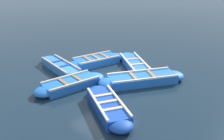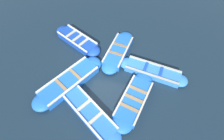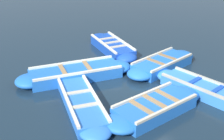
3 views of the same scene
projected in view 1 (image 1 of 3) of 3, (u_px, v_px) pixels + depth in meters
ground_plane at (103, 78)px, 12.12m from camera, size 120.00×120.00×0.00m
boat_centre at (135, 64)px, 13.32m from camera, size 3.46×2.64×0.36m
boat_near_quay at (108, 106)px, 9.32m from camera, size 3.33×2.21×0.43m
boat_drifting at (71, 84)px, 11.09m from camera, size 1.36×3.34×0.41m
boat_outer_left at (142, 79)px, 11.53m from camera, size 2.82×3.89×0.43m
boat_tucked at (96, 61)px, 13.74m from camera, size 1.67×3.40×0.42m
boat_bow_out at (60, 67)px, 12.97m from camera, size 3.58×1.25×0.39m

